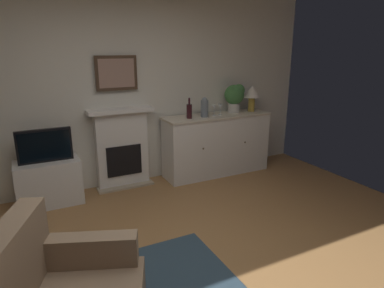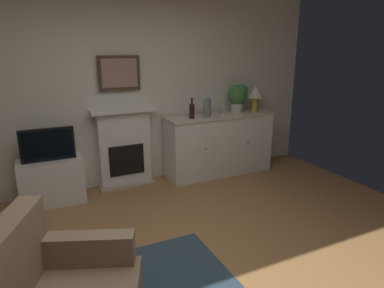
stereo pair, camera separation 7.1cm
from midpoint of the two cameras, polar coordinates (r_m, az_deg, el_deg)
The scene contains 13 objects.
ground_plane at distance 3.09m, azimuth -0.98°, elevation -22.80°, with size 6.20×4.83×0.10m, color #9E7042.
wall_rear at distance 4.70m, azimuth -14.12°, elevation 9.65°, with size 6.20×0.06×2.80m, color silver.
fireplace_unit at distance 4.76m, azimuth -12.16°, elevation -0.64°, with size 0.87×0.30×1.10m.
framed_picture at distance 4.62m, azimuth -13.06°, elevation 11.56°, with size 0.55×0.04×0.45m.
sideboard_cabinet at distance 5.15m, azimuth 3.76°, elevation -0.05°, with size 1.66×0.49×0.92m.
table_lamp at distance 5.34m, azimuth 9.70°, elevation 8.41°, with size 0.26×0.26×0.40m.
wine_bottle at distance 4.75m, azimuth -0.90°, elevation 5.60°, with size 0.08×0.08×0.29m.
wine_glass_left at distance 4.94m, azimuth 3.34°, elevation 6.15°, with size 0.07×0.07×0.16m.
wine_glass_center at distance 5.01m, azimuth 4.37°, elevation 6.26°, with size 0.07×0.07×0.16m.
vase_decorative at distance 4.86m, azimuth 1.70°, elevation 6.21°, with size 0.11×0.11×0.28m.
tv_cabinet at distance 4.56m, azimuth -23.35°, elevation -5.98°, with size 0.75×0.42×0.56m.
tv_set at distance 4.39m, azimuth -24.02°, elevation -0.26°, with size 0.62×0.07×0.40m.
potted_plant_small at distance 5.22m, azimuth 6.85°, elevation 8.10°, with size 0.30×0.30×0.43m.
Camera 1 is at (-1.08, -2.15, 1.90)m, focal length 31.65 mm.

